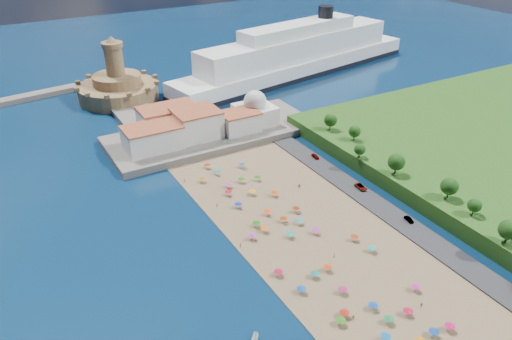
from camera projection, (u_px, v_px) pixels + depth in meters
ground at (285, 229)px, 156.58m from camera, size 700.00×700.00×0.00m
terrace at (213, 134)px, 215.66m from camera, size 90.00×36.00×3.00m
jetty at (138, 117)px, 232.77m from camera, size 18.00×70.00×2.40m
waterfront_buildings at (183, 126)px, 207.37m from camera, size 57.00×29.00×11.00m
domed_building at (255, 110)px, 219.27m from camera, size 16.00×16.00×15.00m
fortress at (118, 87)px, 252.91m from camera, size 40.00×40.00×32.40m
cruise_ship at (297, 56)px, 287.21m from camera, size 167.04×53.56×36.15m
beach_parasols at (307, 247)px, 144.74m from camera, size 31.85×115.88×2.20m
beachgoers at (280, 229)px, 154.61m from camera, size 37.25×99.61×1.87m
parked_cars at (354, 183)px, 178.95m from camera, size 2.84×54.69×1.45m
hillside_trees at (416, 172)px, 167.77m from camera, size 12.74×107.36×7.75m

